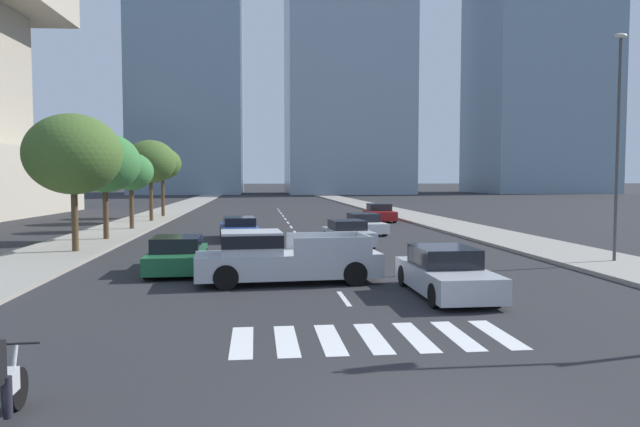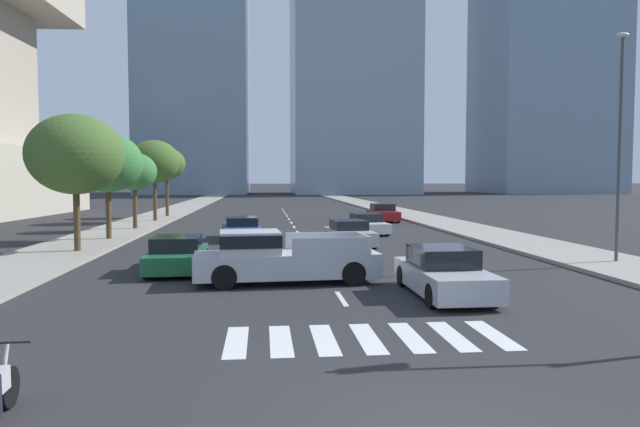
% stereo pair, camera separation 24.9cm
% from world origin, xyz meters
% --- Properties ---
extents(sidewalk_east, '(4.00, 260.00, 0.15)m').
position_xyz_m(sidewalk_east, '(11.07, 30.00, 0.07)').
color(sidewalk_east, gray).
rests_on(sidewalk_east, ground).
extents(sidewalk_west, '(4.00, 260.00, 0.15)m').
position_xyz_m(sidewalk_west, '(-11.07, 30.00, 0.07)').
color(sidewalk_west, gray).
rests_on(sidewalk_west, ground).
extents(crosswalk_near, '(5.85, 2.34, 0.01)m').
position_xyz_m(crosswalk_near, '(0.00, 4.70, 0.00)').
color(crosswalk_near, silver).
rests_on(crosswalk_near, ground).
extents(lane_divider_center, '(0.14, 50.00, 0.01)m').
position_xyz_m(lane_divider_center, '(0.00, 32.70, 0.00)').
color(lane_divider_center, silver).
rests_on(lane_divider_center, ground).
extents(pickup_truck, '(5.91, 2.28, 1.67)m').
position_xyz_m(pickup_truck, '(-1.69, 11.27, 0.81)').
color(pickup_truck, '#B7BABF').
rests_on(pickup_truck, ground).
extents(sedan_blue_0, '(2.31, 4.86, 1.24)m').
position_xyz_m(sedan_blue_0, '(-3.33, 24.74, 0.58)').
color(sedan_blue_0, navy).
rests_on(sedan_blue_0, ground).
extents(sedan_silver_1, '(2.15, 4.44, 1.26)m').
position_xyz_m(sedan_silver_1, '(2.11, 21.19, 0.59)').
color(sedan_silver_1, '#B7BABF').
rests_on(sedan_silver_1, ground).
extents(sedan_green_2, '(1.98, 4.45, 1.27)m').
position_xyz_m(sedan_green_2, '(-5.20, 14.00, 0.59)').
color(sedan_green_2, '#1E6038').
rests_on(sedan_green_2, ground).
extents(sedan_red_3, '(2.04, 4.71, 1.36)m').
position_xyz_m(sedan_red_3, '(7.19, 37.41, 0.63)').
color(sedan_red_3, maroon).
rests_on(sedan_red_3, ground).
extents(sedan_silver_4, '(1.89, 4.53, 1.36)m').
position_xyz_m(sedan_silver_4, '(2.96, 8.88, 0.62)').
color(sedan_silver_4, '#B7BABF').
rests_on(sedan_silver_4, ground).
extents(sedan_white_5, '(2.18, 4.53, 1.22)m').
position_xyz_m(sedan_white_5, '(4.09, 27.42, 0.56)').
color(sedan_white_5, silver).
rests_on(sedan_white_5, ground).
extents(street_lamp_east, '(0.50, 0.24, 8.66)m').
position_xyz_m(street_lamp_east, '(11.37, 13.90, 5.09)').
color(street_lamp_east, '#3F3F42').
rests_on(street_lamp_east, sidewalk_east).
extents(street_tree_nearest, '(4.12, 4.12, 5.97)m').
position_xyz_m(street_tree_nearest, '(-10.27, 19.27, 4.36)').
color(street_tree_nearest, '#4C3823').
rests_on(street_tree_nearest, sidewalk_west).
extents(street_tree_second, '(3.66, 3.66, 5.56)m').
position_xyz_m(street_tree_second, '(-10.27, 24.52, 4.14)').
color(street_tree_second, '#4C3823').
rests_on(street_tree_second, sidewalk_west).
extents(street_tree_third, '(2.81, 2.81, 4.82)m').
position_xyz_m(street_tree_third, '(-10.27, 30.91, 3.75)').
color(street_tree_third, '#4C3823').
rests_on(street_tree_third, sidewalk_west).
extents(street_tree_fourth, '(3.81, 3.81, 6.07)m').
position_xyz_m(street_tree_fourth, '(-10.27, 37.85, 4.59)').
color(street_tree_fourth, '#4C3823').
rests_on(street_tree_fourth, sidewalk_west).
extents(street_tree_fifth, '(3.17, 3.17, 5.79)m').
position_xyz_m(street_tree_fifth, '(-10.27, 43.44, 4.56)').
color(street_tree_fifth, '#4C3823').
rests_on(street_tree_fifth, sidewalk_west).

